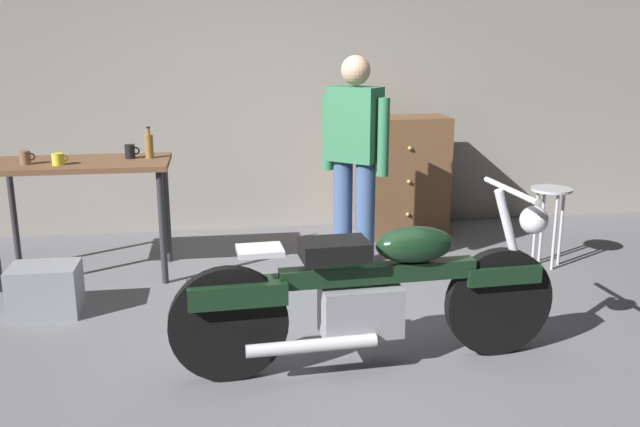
# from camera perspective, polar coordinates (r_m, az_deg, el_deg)

# --- Properties ---
(ground_plane) EXTENTS (12.00, 12.00, 0.00)m
(ground_plane) POSITION_cam_1_polar(r_m,az_deg,el_deg) (4.16, 0.67, -11.16)
(ground_plane) COLOR slate
(back_wall) EXTENTS (8.00, 0.12, 3.10)m
(back_wall) POSITION_cam_1_polar(r_m,az_deg,el_deg) (6.53, -3.32, 12.30)
(back_wall) COLOR gray
(back_wall) RESTS_ON ground_plane
(workbench) EXTENTS (1.30, 0.64, 0.90)m
(workbench) POSITION_cam_1_polar(r_m,az_deg,el_deg) (5.44, -19.20, 2.97)
(workbench) COLOR brown
(workbench) RESTS_ON ground_plane
(motorcycle) EXTENTS (2.19, 0.60, 1.00)m
(motorcycle) POSITION_cam_1_polar(r_m,az_deg,el_deg) (3.80, 4.40, -6.42)
(motorcycle) COLOR black
(motorcycle) RESTS_ON ground_plane
(person_standing) EXTENTS (0.45, 0.42, 1.67)m
(person_standing) POSITION_cam_1_polar(r_m,az_deg,el_deg) (5.24, 2.89, 4.87)
(person_standing) COLOR #3B5581
(person_standing) RESTS_ON ground_plane
(shop_stool) EXTENTS (0.32, 0.32, 0.64)m
(shop_stool) POSITION_cam_1_polar(r_m,az_deg,el_deg) (5.74, 18.59, 0.63)
(shop_stool) COLOR #B2B2B7
(shop_stool) RESTS_ON ground_plane
(wooden_dresser) EXTENTS (0.80, 0.47, 1.10)m
(wooden_dresser) POSITION_cam_1_polar(r_m,az_deg,el_deg) (6.35, 6.85, 3.06)
(wooden_dresser) COLOR brown
(wooden_dresser) RESTS_ON ground_plane
(storage_bin) EXTENTS (0.44, 0.32, 0.34)m
(storage_bin) POSITION_cam_1_polar(r_m,az_deg,el_deg) (4.93, -21.85, -5.92)
(storage_bin) COLOR gray
(storage_bin) RESTS_ON ground_plane
(mug_black_matte) EXTENTS (0.11, 0.08, 0.11)m
(mug_black_matte) POSITION_cam_1_polar(r_m,az_deg,el_deg) (5.42, -15.50, 4.99)
(mug_black_matte) COLOR black
(mug_black_matte) RESTS_ON workbench
(mug_yellow_tall) EXTENTS (0.12, 0.08, 0.09)m
(mug_yellow_tall) POSITION_cam_1_polar(r_m,az_deg,el_deg) (5.31, -20.93, 4.25)
(mug_yellow_tall) COLOR yellow
(mug_yellow_tall) RESTS_ON workbench
(mug_brown_stoneware) EXTENTS (0.11, 0.08, 0.10)m
(mug_brown_stoneware) POSITION_cam_1_polar(r_m,az_deg,el_deg) (5.43, -23.28, 4.29)
(mug_brown_stoneware) COLOR brown
(mug_brown_stoneware) RESTS_ON workbench
(bottle) EXTENTS (0.06, 0.06, 0.24)m
(bottle) POSITION_cam_1_polar(r_m,az_deg,el_deg) (5.40, -14.02, 5.51)
(bottle) COLOR olive
(bottle) RESTS_ON workbench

